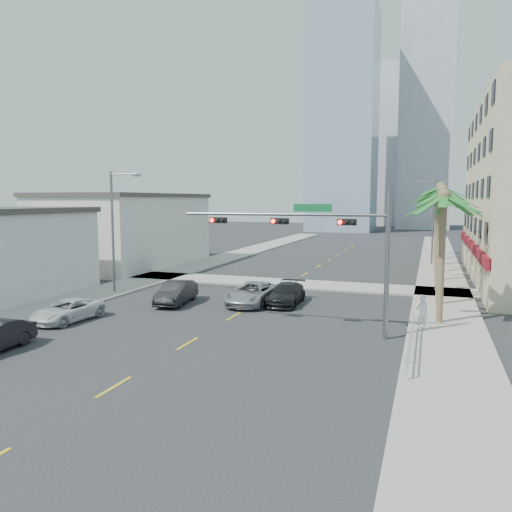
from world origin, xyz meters
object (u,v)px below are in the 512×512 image
at_px(car_parked_far, 68,311).
at_px(car_lane_right, 286,294).
at_px(car_lane_left, 176,293).
at_px(pedestrian, 422,312).
at_px(car_lane_center, 252,294).
at_px(traffic_signal_mast, 323,237).

xyz_separation_m(car_parked_far, car_lane_right, (10.57, 8.66, 0.08)).
xyz_separation_m(car_parked_far, car_lane_left, (3.57, 6.42, 0.14)).
distance_m(car_parked_far, pedestrian, 19.70).
height_order(car_lane_left, pedestrian, pedestrian).
height_order(car_parked_far, pedestrian, pedestrian).
bearing_deg(car_lane_center, car_lane_right, 21.37).
relative_size(traffic_signal_mast, car_lane_center, 2.11).
relative_size(traffic_signal_mast, pedestrian, 5.93).
bearing_deg(car_lane_left, pedestrian, -15.97).
bearing_deg(car_lane_right, car_parked_far, -142.75).
xyz_separation_m(car_parked_far, car_lane_center, (8.46, 7.90, 0.11)).
xyz_separation_m(car_lane_right, pedestrian, (8.68, -4.49, 0.39)).
bearing_deg(car_parked_far, car_lane_left, 66.41).
relative_size(car_parked_far, car_lane_center, 0.85).
height_order(traffic_signal_mast, car_parked_far, traffic_signal_mast).
height_order(traffic_signal_mast, car_lane_center, traffic_signal_mast).
bearing_deg(traffic_signal_mast, pedestrian, 21.83).
height_order(car_lane_left, car_lane_right, car_lane_left).
xyz_separation_m(traffic_signal_mast, car_lane_right, (-3.78, 6.45, -4.37)).
bearing_deg(car_lane_left, car_lane_right, 9.95).
bearing_deg(car_lane_left, car_lane_center, 9.00).
relative_size(car_lane_center, pedestrian, 2.82).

